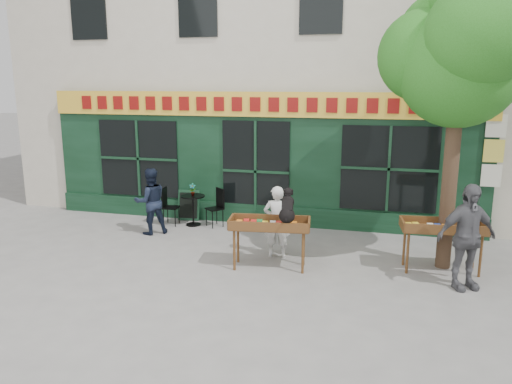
# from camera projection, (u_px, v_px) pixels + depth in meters

# --- Properties ---
(ground) EXTENTS (80.00, 80.00, 0.00)m
(ground) POSITION_uv_depth(u_px,v_px,m) (228.00, 253.00, 10.52)
(ground) COLOR slate
(ground) RESTS_ON ground
(building) EXTENTS (14.00, 7.26, 10.00)m
(building) POSITION_uv_depth(u_px,v_px,m) (286.00, 33.00, 15.09)
(building) COLOR beige
(building) RESTS_ON ground
(street_tree) EXTENTS (3.05, 2.90, 5.60)m
(street_tree) POSITION_uv_depth(u_px,v_px,m) (463.00, 49.00, 8.90)
(street_tree) COLOR #382619
(street_tree) RESTS_ON ground
(book_cart_center) EXTENTS (1.57, 0.81, 0.99)m
(book_cart_center) POSITION_uv_depth(u_px,v_px,m) (270.00, 227.00, 9.52)
(book_cart_center) COLOR brown
(book_cart_center) RESTS_ON ground
(dog) EXTENTS (0.41, 0.64, 0.60)m
(dog) POSITION_uv_depth(u_px,v_px,m) (287.00, 205.00, 9.28)
(dog) COLOR black
(dog) RESTS_ON book_cart_center
(woman) EXTENTS (0.58, 0.42, 1.49)m
(woman) POSITION_uv_depth(u_px,v_px,m) (277.00, 222.00, 10.15)
(woman) COLOR silver
(woman) RESTS_ON ground
(book_cart_right) EXTENTS (1.56, 0.79, 0.99)m
(book_cart_right) POSITION_uv_depth(u_px,v_px,m) (443.00, 229.00, 9.35)
(book_cart_right) COLOR brown
(book_cart_right) RESTS_ON ground
(man_right) EXTENTS (1.18, 0.89, 1.86)m
(man_right) POSITION_uv_depth(u_px,v_px,m) (466.00, 237.00, 8.54)
(man_right) COLOR #525256
(man_right) RESTS_ON ground
(bistro_table) EXTENTS (0.60, 0.60, 0.76)m
(bistro_table) POSITION_uv_depth(u_px,v_px,m) (193.00, 204.00, 12.44)
(bistro_table) COLOR black
(bistro_table) RESTS_ON ground
(bistro_chair_left) EXTENTS (0.39, 0.39, 0.95)m
(bistro_chair_left) POSITION_uv_depth(u_px,v_px,m) (167.00, 203.00, 12.49)
(bistro_chair_left) COLOR black
(bistro_chair_left) RESTS_ON ground
(bistro_chair_right) EXTENTS (0.51, 0.51, 0.95)m
(bistro_chair_right) POSITION_uv_depth(u_px,v_px,m) (217.00, 204.00, 12.40)
(bistro_chair_right) COLOR black
(bistro_chair_right) RESTS_ON ground
(potted_plant) EXTENTS (0.19, 0.16, 0.31)m
(potted_plant) POSITION_uv_depth(u_px,v_px,m) (193.00, 189.00, 12.36)
(potted_plant) COLOR gray
(potted_plant) RESTS_ON bistro_table
(man_left) EXTENTS (0.97, 0.95, 1.57)m
(man_left) POSITION_uv_depth(u_px,v_px,m) (151.00, 201.00, 11.71)
(man_left) COLOR black
(man_left) RESTS_ON ground
(chalkboard) EXTENTS (0.58, 0.27, 0.79)m
(chalkboard) POSITION_uv_depth(u_px,v_px,m) (189.00, 205.00, 12.94)
(chalkboard) COLOR black
(chalkboard) RESTS_ON ground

